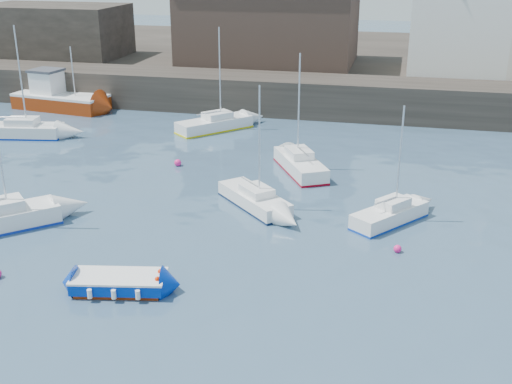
% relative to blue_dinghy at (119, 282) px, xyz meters
% --- Properties ---
extents(water, '(220.00, 220.00, 0.00)m').
position_rel_blue_dinghy_xyz_m(water, '(3.75, -3.45, -0.41)').
color(water, '#2D4760').
rests_on(water, ground).
extents(quay_wall, '(90.00, 5.00, 3.00)m').
position_rel_blue_dinghy_xyz_m(quay_wall, '(3.75, 31.55, 1.09)').
color(quay_wall, '#28231E').
rests_on(quay_wall, ground).
extents(land_strip, '(90.00, 32.00, 2.80)m').
position_rel_blue_dinghy_xyz_m(land_strip, '(3.75, 49.55, 0.99)').
color(land_strip, '#28231E').
rests_on(land_strip, ground).
extents(bldg_east_d, '(11.14, 11.14, 8.95)m').
position_rel_blue_dinghy_xyz_m(bldg_east_d, '(14.75, 38.05, 6.96)').
color(bldg_east_d, white).
rests_on(bldg_east_d, land_strip).
extents(warehouse, '(16.40, 10.40, 7.60)m').
position_rel_blue_dinghy_xyz_m(warehouse, '(-2.25, 39.55, 6.21)').
color(warehouse, '#3D2D26').
rests_on(warehouse, land_strip).
extents(bldg_west, '(14.00, 8.00, 5.00)m').
position_rel_blue_dinghy_xyz_m(bldg_west, '(-24.25, 38.55, 4.89)').
color(bldg_west, '#353028').
rests_on(bldg_west, land_strip).
extents(blue_dinghy, '(4.07, 2.34, 0.73)m').
position_rel_blue_dinghy_xyz_m(blue_dinghy, '(0.00, 0.00, 0.00)').
color(blue_dinghy, maroon).
rests_on(blue_dinghy, ground).
extents(fishing_boat, '(8.59, 4.22, 5.46)m').
position_rel_blue_dinghy_xyz_m(fishing_boat, '(-18.47, 28.09, 0.65)').
color(fishing_boat, maroon).
rests_on(fishing_boat, ground).
extents(sailboat_b, '(4.87, 4.91, 6.74)m').
position_rel_blue_dinghy_xyz_m(sailboat_b, '(3.28, 10.22, 0.03)').
color(sailboat_b, white).
rests_on(sailboat_b, ground).
extents(sailboat_c, '(3.96, 4.55, 6.06)m').
position_rel_blue_dinghy_xyz_m(sailboat_c, '(10.52, 9.66, 0.06)').
color(sailboat_c, white).
rests_on(sailboat_c, ground).
extents(sailboat_e, '(6.55, 3.07, 8.11)m').
position_rel_blue_dinghy_xyz_m(sailboat_e, '(-16.80, 19.47, 0.12)').
color(sailboat_e, white).
rests_on(sailboat_e, ground).
extents(sailboat_f, '(4.27, 5.79, 7.30)m').
position_rel_blue_dinghy_xyz_m(sailboat_f, '(4.73, 16.47, 0.11)').
color(sailboat_f, white).
rests_on(sailboat_f, ground).
extents(sailboat_h, '(5.41, 5.77, 7.73)m').
position_rel_blue_dinghy_xyz_m(sailboat_h, '(-3.28, 24.58, 0.10)').
color(sailboat_h, white).
rests_on(sailboat_h, ground).
extents(buoy_mid, '(0.37, 0.37, 0.37)m').
position_rel_blue_dinghy_xyz_m(buoy_mid, '(11.02, 6.29, -0.41)').
color(buoy_mid, '#FA207F').
rests_on(buoy_mid, ground).
extents(buoy_far, '(0.46, 0.46, 0.46)m').
position_rel_blue_dinghy_xyz_m(buoy_far, '(-3.14, 15.80, -0.41)').
color(buoy_far, '#FA207F').
rests_on(buoy_far, ground).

